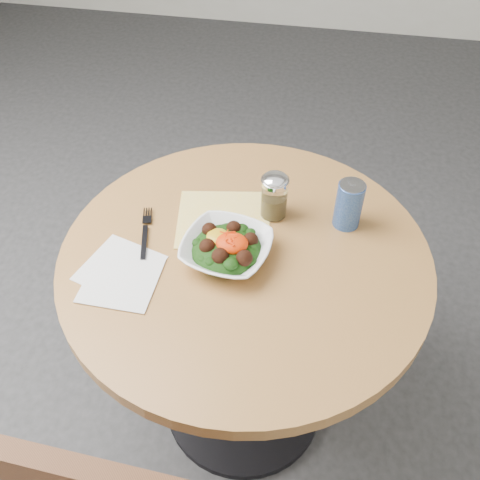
% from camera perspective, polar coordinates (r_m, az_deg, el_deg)
% --- Properties ---
extents(ground, '(6.00, 6.00, 0.00)m').
position_cam_1_polar(ground, '(1.91, 0.38, -16.92)').
color(ground, '#2D2D2F').
rests_on(ground, ground).
extents(table, '(0.90, 0.90, 0.75)m').
position_cam_1_polar(table, '(1.44, 0.49, -6.70)').
color(table, black).
rests_on(table, ground).
extents(cloth_napkin, '(0.27, 0.25, 0.00)m').
position_cam_1_polar(cloth_napkin, '(1.37, -1.76, 2.24)').
color(cloth_napkin, yellow).
rests_on(cloth_napkin, table).
extents(paper_napkins, '(0.21, 0.22, 0.00)m').
position_cam_1_polar(paper_napkins, '(1.27, -12.61, -3.54)').
color(paper_napkins, silver).
rests_on(paper_napkins, table).
extents(salad_bowl, '(0.24, 0.24, 0.08)m').
position_cam_1_polar(salad_bowl, '(1.26, -1.44, -0.90)').
color(salad_bowl, white).
rests_on(salad_bowl, table).
extents(fork, '(0.06, 0.18, 0.00)m').
position_cam_1_polar(fork, '(1.35, -10.04, 0.98)').
color(fork, black).
rests_on(fork, table).
extents(spice_shaker, '(0.07, 0.07, 0.13)m').
position_cam_1_polar(spice_shaker, '(1.35, 3.67, 4.72)').
color(spice_shaker, silver).
rests_on(spice_shaker, table).
extents(beverage_can, '(0.07, 0.07, 0.13)m').
position_cam_1_polar(beverage_can, '(1.35, 11.53, 3.73)').
color(beverage_can, navy).
rests_on(beverage_can, table).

